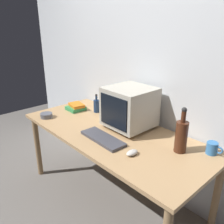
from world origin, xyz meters
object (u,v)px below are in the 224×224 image
Objects in this scene: crt_monitor at (129,107)px; cd_spindle at (46,115)px; bottle_tall at (181,135)px; bottle_short at (97,105)px; computer_mouse at (132,153)px; book_stack at (76,107)px; mug at (212,148)px; keyboard at (103,138)px.

crt_monitor is 0.86m from cd_spindle.
bottle_short is (-1.04, 0.05, -0.06)m from bottle_tall.
book_stack is (-1.04, 0.23, 0.01)m from computer_mouse.
bottle_short reaches higher than cd_spindle.
crt_monitor reaches higher than bottle_tall.
crt_monitor is 0.50m from computer_mouse.
crt_monitor is 0.74m from mug.
keyboard is 0.75m from cd_spindle.
computer_mouse is 0.91m from bottle_short.
crt_monitor is at bearing -170.88° from mug.
bottle_short is at bearing 157.11° from computer_mouse.
keyboard is at bearing -147.50° from mug.
crt_monitor is 1.97× the size of bottle_short.
bottle_tall is 1.78× the size of book_stack.
keyboard is 3.50× the size of cd_spindle.
computer_mouse is 0.29× the size of bottle_tall.
bottle_tall is 1.05m from bottle_short.
mug is at bearing 20.99° from cd_spindle.
book_stack is at bearing 164.25° from keyboard.
bottle_tall is (0.52, 0.30, 0.12)m from keyboard.
cd_spindle is at bearing -148.78° from crt_monitor.
bottle_short is (-0.84, 0.35, 0.06)m from computer_mouse.
bottle_tall is 1.25m from book_stack.
crt_monitor is 0.73m from book_stack.
bottle_short is (-0.50, 0.03, -0.12)m from crt_monitor.
mug is at bearing 9.12° from crt_monitor.
computer_mouse is at bearing -12.43° from book_stack.
crt_monitor reaches higher than book_stack.
computer_mouse is at bearing -130.72° from mug.
crt_monitor reaches higher than keyboard.
bottle_tall reaches higher than keyboard.
keyboard is 4.20× the size of computer_mouse.
book_stack is (-0.20, -0.12, -0.04)m from bottle_short.
crt_monitor is 0.38m from keyboard.
bottle_short reaches higher than computer_mouse.
bottle_short is at bearing 177.01° from bottle_tall.
book_stack is at bearing 87.15° from cd_spindle.
crt_monitor is 0.93× the size of keyboard.
book_stack is at bearing -171.63° from mug.
cd_spindle is at bearing -92.85° from book_stack.
crt_monitor reaches higher than cd_spindle.
cd_spindle is at bearing -115.09° from bottle_short.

